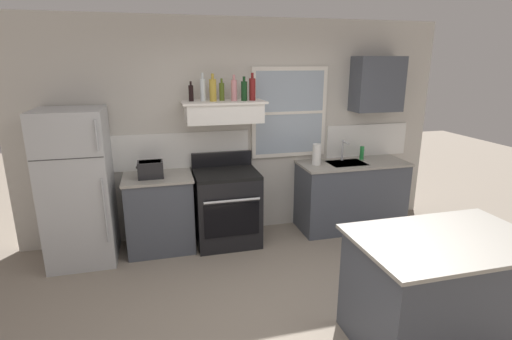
{
  "coord_description": "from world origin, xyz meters",
  "views": [
    {
      "loc": [
        -1.03,
        -2.56,
        2.2
      ],
      "look_at": [
        -0.05,
        1.2,
        1.1
      ],
      "focal_mm": 27.3,
      "sensor_mm": 36.0,
      "label": 1
    }
  ],
  "objects_px": {
    "paper_towel_roll": "(317,154)",
    "stove_range": "(227,207)",
    "bottle_rose_pink": "(234,90)",
    "bottle_clear_tall": "(203,89)",
    "dish_soap_bottle": "(362,153)",
    "bottle_dark_green_wine": "(244,91)",
    "bottle_red_label_wine": "(252,89)",
    "bottle_olive_oil_square": "(222,91)",
    "kitchen_island": "(440,291)",
    "refrigerator": "(78,188)",
    "bottle_balsamic_dark": "(191,93)",
    "toaster": "(151,169)",
    "bottle_champagne_gold_foil": "(213,90)"
  },
  "relations": [
    {
      "from": "bottle_olive_oil_square",
      "to": "dish_soap_bottle",
      "type": "height_order",
      "value": "bottle_olive_oil_square"
    },
    {
      "from": "bottle_clear_tall",
      "to": "dish_soap_bottle",
      "type": "bearing_deg",
      "value": 0.46
    },
    {
      "from": "bottle_red_label_wine",
      "to": "dish_soap_bottle",
      "type": "height_order",
      "value": "bottle_red_label_wine"
    },
    {
      "from": "bottle_clear_tall",
      "to": "kitchen_island",
      "type": "distance_m",
      "value": 3.12
    },
    {
      "from": "stove_range",
      "to": "kitchen_island",
      "type": "xyz_separation_m",
      "value": [
        1.29,
        -2.2,
        -0.01
      ]
    },
    {
      "from": "bottle_dark_green_wine",
      "to": "paper_towel_roll",
      "type": "height_order",
      "value": "bottle_dark_green_wine"
    },
    {
      "from": "stove_range",
      "to": "bottle_rose_pink",
      "type": "relative_size",
      "value": 3.68
    },
    {
      "from": "refrigerator",
      "to": "bottle_clear_tall",
      "type": "distance_m",
      "value": 1.76
    },
    {
      "from": "refrigerator",
      "to": "dish_soap_bottle",
      "type": "height_order",
      "value": "refrigerator"
    },
    {
      "from": "bottle_rose_pink",
      "to": "paper_towel_roll",
      "type": "distance_m",
      "value": 1.34
    },
    {
      "from": "bottle_red_label_wine",
      "to": "paper_towel_roll",
      "type": "xyz_separation_m",
      "value": [
        0.84,
        -0.02,
        -0.83
      ]
    },
    {
      "from": "bottle_champagne_gold_foil",
      "to": "paper_towel_roll",
      "type": "relative_size",
      "value": 1.15
    },
    {
      "from": "stove_range",
      "to": "dish_soap_bottle",
      "type": "height_order",
      "value": "same"
    },
    {
      "from": "refrigerator",
      "to": "bottle_red_label_wine",
      "type": "xyz_separation_m",
      "value": [
        1.99,
        0.08,
        1.02
      ]
    },
    {
      "from": "bottle_clear_tall",
      "to": "dish_soap_bottle",
      "type": "distance_m",
      "value": 2.28
    },
    {
      "from": "toaster",
      "to": "bottle_clear_tall",
      "type": "height_order",
      "value": "bottle_clear_tall"
    },
    {
      "from": "bottle_champagne_gold_foil",
      "to": "bottle_dark_green_wine",
      "type": "height_order",
      "value": "bottle_champagne_gold_foil"
    },
    {
      "from": "bottle_red_label_wine",
      "to": "kitchen_island",
      "type": "distance_m",
      "value": 2.83
    },
    {
      "from": "refrigerator",
      "to": "bottle_dark_green_wine",
      "type": "distance_m",
      "value": 2.14
    },
    {
      "from": "bottle_clear_tall",
      "to": "kitchen_island",
      "type": "bearing_deg",
      "value": -56.87
    },
    {
      "from": "bottle_red_label_wine",
      "to": "kitchen_island",
      "type": "xyz_separation_m",
      "value": [
        0.95,
        -2.26,
        -1.42
      ]
    },
    {
      "from": "bottle_champagne_gold_foil",
      "to": "bottle_red_label_wine",
      "type": "xyz_separation_m",
      "value": [
        0.46,
        -0.02,
        0.0
      ]
    },
    {
      "from": "bottle_balsamic_dark",
      "to": "dish_soap_bottle",
      "type": "relative_size",
      "value": 1.25
    },
    {
      "from": "dish_soap_bottle",
      "to": "kitchen_island",
      "type": "height_order",
      "value": "dish_soap_bottle"
    },
    {
      "from": "bottle_clear_tall",
      "to": "bottle_rose_pink",
      "type": "xyz_separation_m",
      "value": [
        0.35,
        -0.06,
        -0.01
      ]
    },
    {
      "from": "bottle_olive_oil_square",
      "to": "dish_soap_bottle",
      "type": "distance_m",
      "value": 2.07
    },
    {
      "from": "refrigerator",
      "to": "bottle_olive_oil_square",
      "type": "relative_size",
      "value": 6.76
    },
    {
      "from": "bottle_olive_oil_square",
      "to": "paper_towel_roll",
      "type": "distance_m",
      "value": 1.44
    },
    {
      "from": "bottle_champagne_gold_foil",
      "to": "bottle_rose_pink",
      "type": "bearing_deg",
      "value": -3.08
    },
    {
      "from": "dish_soap_bottle",
      "to": "bottle_dark_green_wine",
      "type": "bearing_deg",
      "value": -176.84
    },
    {
      "from": "bottle_red_label_wine",
      "to": "paper_towel_roll",
      "type": "distance_m",
      "value": 1.18
    },
    {
      "from": "bottle_red_label_wine",
      "to": "kitchen_island",
      "type": "relative_size",
      "value": 0.23
    },
    {
      "from": "bottle_rose_pink",
      "to": "dish_soap_bottle",
      "type": "xyz_separation_m",
      "value": [
        1.75,
        0.08,
        -0.87
      ]
    },
    {
      "from": "refrigerator",
      "to": "bottle_olive_oil_square",
      "type": "distance_m",
      "value": 1.93
    },
    {
      "from": "bottle_red_label_wine",
      "to": "dish_soap_bottle",
      "type": "xyz_separation_m",
      "value": [
        1.54,
        0.08,
        -0.88
      ]
    },
    {
      "from": "bottle_champagne_gold_foil",
      "to": "dish_soap_bottle",
      "type": "height_order",
      "value": "bottle_champagne_gold_foil"
    },
    {
      "from": "toaster",
      "to": "bottle_champagne_gold_foil",
      "type": "relative_size",
      "value": 0.96
    },
    {
      "from": "bottle_dark_green_wine",
      "to": "bottle_red_label_wine",
      "type": "distance_m",
      "value": 0.1
    },
    {
      "from": "paper_towel_roll",
      "to": "kitchen_island",
      "type": "bearing_deg",
      "value": -87.24
    },
    {
      "from": "bottle_rose_pink",
      "to": "bottle_red_label_wine",
      "type": "height_order",
      "value": "bottle_red_label_wine"
    },
    {
      "from": "bottle_champagne_gold_foil",
      "to": "kitchen_island",
      "type": "distance_m",
      "value": 3.03
    },
    {
      "from": "bottle_olive_oil_square",
      "to": "bottle_dark_green_wine",
      "type": "distance_m",
      "value": 0.26
    },
    {
      "from": "bottle_champagne_gold_foil",
      "to": "kitchen_island",
      "type": "relative_size",
      "value": 0.22
    },
    {
      "from": "bottle_clear_tall",
      "to": "dish_soap_bottle",
      "type": "relative_size",
      "value": 1.77
    },
    {
      "from": "paper_towel_roll",
      "to": "stove_range",
      "type": "bearing_deg",
      "value": -178.19
    },
    {
      "from": "stove_range",
      "to": "toaster",
      "type": "bearing_deg",
      "value": -178.97
    },
    {
      "from": "bottle_rose_pink",
      "to": "kitchen_island",
      "type": "bearing_deg",
      "value": -62.75
    },
    {
      "from": "stove_range",
      "to": "kitchen_island",
      "type": "distance_m",
      "value": 2.55
    },
    {
      "from": "refrigerator",
      "to": "bottle_rose_pink",
      "type": "xyz_separation_m",
      "value": [
        1.78,
        0.08,
        1.01
      ]
    },
    {
      "from": "stove_range",
      "to": "bottle_champagne_gold_foil",
      "type": "xyz_separation_m",
      "value": [
        -0.12,
        0.07,
        1.41
      ]
    }
  ]
}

